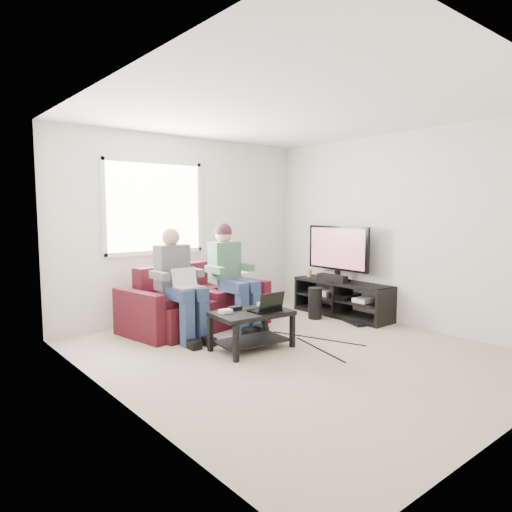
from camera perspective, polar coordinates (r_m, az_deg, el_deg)
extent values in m
plane|color=tan|center=(5.16, 4.78, -11.95)|extent=(4.50, 4.50, 0.00)
plane|color=white|center=(5.01, 5.05, 17.64)|extent=(4.50, 4.50, 0.00)
plane|color=silver|center=(6.70, -8.75, 3.47)|extent=(4.50, 0.00, 4.50)
plane|color=silver|center=(3.79, -17.17, 1.38)|extent=(0.00, 4.50, 4.50)
plane|color=silver|center=(6.48, 17.64, 3.17)|extent=(0.00, 4.50, 4.50)
cube|color=white|center=(6.44, -12.58, 5.97)|extent=(1.40, 0.01, 1.20)
cube|color=silver|center=(6.44, -12.54, 5.97)|extent=(1.48, 0.04, 1.28)
cube|color=#451115|center=(6.13, -7.53, -7.07)|extent=(1.58, 1.03, 0.41)
cube|color=#451115|center=(6.34, -9.23, -2.81)|extent=(1.48, 0.45, 0.42)
cube|color=#451115|center=(5.74, -14.46, -7.22)|extent=(0.30, 0.90, 0.59)
cube|color=#451115|center=(6.57, -1.52, -5.35)|extent=(0.30, 0.90, 0.59)
cube|color=#451115|center=(5.88, -10.47, -5.12)|extent=(0.79, 0.77, 0.10)
cube|color=#451115|center=(6.26, -4.64, -4.36)|extent=(0.79, 0.77, 0.10)
cube|color=navy|center=(5.44, -9.64, -4.72)|extent=(0.16, 0.45, 0.14)
cube|color=navy|center=(5.55, -7.85, -4.49)|extent=(0.16, 0.45, 0.14)
cube|color=navy|center=(5.36, -8.58, -8.45)|extent=(0.13, 0.13, 0.51)
cube|color=navy|center=(5.46, -6.76, -8.15)|extent=(0.13, 0.13, 0.51)
cube|color=slate|center=(5.73, -10.46, -1.36)|extent=(0.40, 0.22, 0.55)
sphere|color=tan|center=(5.71, -10.63, 2.34)|extent=(0.22, 0.22, 0.22)
cube|color=navy|center=(5.88, -2.87, -3.85)|extent=(0.16, 0.45, 0.14)
cube|color=navy|center=(6.00, -1.34, -3.64)|extent=(0.16, 0.45, 0.14)
cube|color=navy|center=(5.80, -1.75, -7.27)|extent=(0.13, 0.13, 0.51)
cube|color=navy|center=(5.92, -0.21, -6.99)|extent=(0.13, 0.13, 0.51)
cube|color=#565958|center=(6.16, -3.95, -0.77)|extent=(0.40, 0.22, 0.55)
sphere|color=tan|center=(6.14, -4.08, 2.68)|extent=(0.22, 0.22, 0.22)
sphere|color=#341A20|center=(6.14, -4.09, 3.05)|extent=(0.23, 0.23, 0.23)
cube|color=black|center=(5.16, -0.52, -7.19)|extent=(0.92, 0.62, 0.05)
cube|color=black|center=(5.24, -0.51, -10.53)|extent=(0.83, 0.53, 0.02)
cube|color=black|center=(4.79, -2.52, -10.92)|extent=(0.05, 0.05, 0.39)
cube|color=black|center=(5.30, 4.57, -9.27)|extent=(0.05, 0.05, 0.39)
cube|color=black|center=(5.16, -5.74, -9.71)|extent=(0.05, 0.05, 0.39)
cube|color=black|center=(5.64, 1.18, -8.32)|extent=(0.05, 0.05, 0.39)
cube|color=silver|center=(5.07, -3.85, -6.90)|extent=(0.15, 0.10, 0.04)
cube|color=black|center=(5.23, -2.63, -6.52)|extent=(0.15, 0.10, 0.04)
cube|color=gray|center=(5.45, 0.94, -5.99)|extent=(0.15, 0.11, 0.04)
cube|color=black|center=(6.84, 10.78, -3.30)|extent=(0.48, 1.55, 0.04)
cube|color=black|center=(6.88, 10.74, -5.25)|extent=(0.44, 1.49, 0.03)
cube|color=black|center=(6.93, 10.71, -7.10)|extent=(0.48, 1.55, 0.06)
cube|color=black|center=(6.44, 15.95, -6.16)|extent=(0.46, 0.05, 0.52)
cube|color=black|center=(7.37, 6.21, -4.43)|extent=(0.46, 0.05, 0.52)
cube|color=black|center=(6.89, 10.15, -2.87)|extent=(0.12, 0.40, 0.04)
cube|color=black|center=(6.88, 10.16, -2.21)|extent=(0.06, 0.06, 0.12)
cube|color=black|center=(6.84, 10.22, 0.98)|extent=(0.05, 1.10, 0.65)
cube|color=#DB337A|center=(6.81, 10.06, 0.97)|extent=(0.01, 1.01, 0.58)
cube|color=black|center=(6.80, 9.50, -2.73)|extent=(0.12, 0.50, 0.10)
cylinder|color=#A87F48|center=(7.20, 6.67, -2.12)|extent=(0.08, 0.08, 0.12)
cube|color=silver|center=(6.63, 13.43, -5.34)|extent=(0.30, 0.22, 0.06)
cube|color=gray|center=(7.06, 8.87, -4.48)|extent=(0.34, 0.26, 0.08)
cube|color=black|center=(6.84, 11.08, -4.90)|extent=(0.38, 0.30, 0.07)
cylinder|color=black|center=(6.65, 7.40, -5.86)|extent=(0.20, 0.20, 0.45)
cube|color=black|center=(6.53, 12.06, -8.08)|extent=(0.31, 0.50, 0.03)
cube|color=black|center=(6.79, -1.90, -5.18)|extent=(0.37, 0.37, 0.54)
cube|color=silver|center=(6.74, -1.91, -2.49)|extent=(0.22, 0.18, 0.10)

